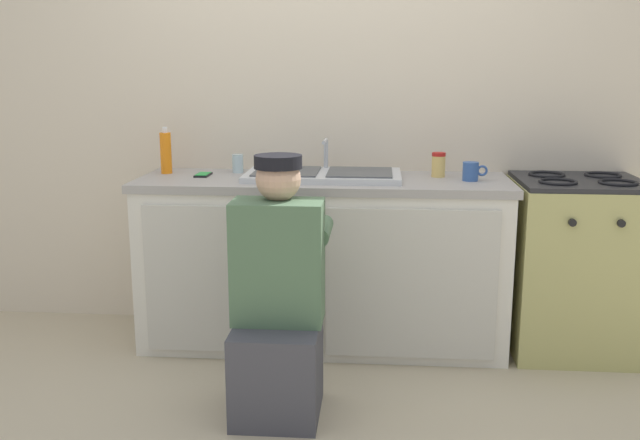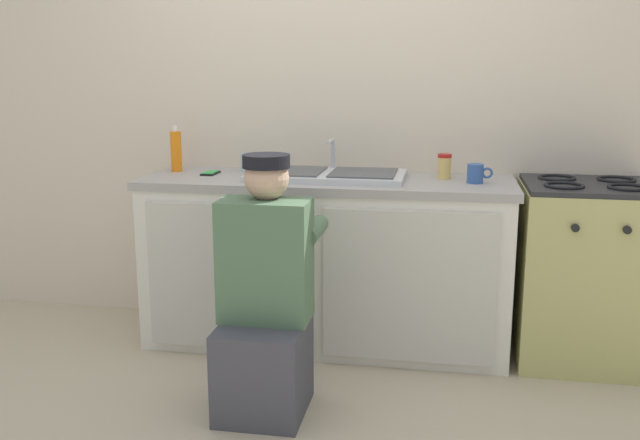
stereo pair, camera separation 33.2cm
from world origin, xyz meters
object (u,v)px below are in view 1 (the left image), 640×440
(cell_phone, at_px, (203,175))
(water_glass, at_px, (238,163))
(coffee_mug, at_px, (471,171))
(stove_range, at_px, (574,265))
(sink_double_basin, at_px, (323,175))
(plumber_person, at_px, (278,309))
(soap_bottle_orange, at_px, (166,152))
(condiment_jar, at_px, (438,165))

(cell_phone, height_order, water_glass, water_glass)
(cell_phone, distance_m, coffee_mug, 1.40)
(stove_range, relative_size, cell_phone, 6.55)
(sink_double_basin, bearing_deg, stove_range, -0.10)
(sink_double_basin, xyz_separation_m, plumber_person, (-0.13, -0.81, -0.45))
(stove_range, distance_m, coffee_mug, 0.73)
(stove_range, xyz_separation_m, soap_bottle_orange, (-2.16, 0.10, 0.55))
(sink_double_basin, distance_m, soap_bottle_orange, 0.87)
(sink_double_basin, distance_m, water_glass, 0.51)
(water_glass, bearing_deg, coffee_mug, -8.38)
(stove_range, bearing_deg, soap_bottle_orange, 177.32)
(sink_double_basin, relative_size, water_glass, 8.00)
(plumber_person, height_order, cell_phone, plumber_person)
(plumber_person, relative_size, cell_phone, 7.89)
(sink_double_basin, relative_size, coffee_mug, 6.35)
(soap_bottle_orange, bearing_deg, cell_phone, -18.02)
(soap_bottle_orange, bearing_deg, stove_range, -2.68)
(plumber_person, height_order, water_glass, plumber_person)
(soap_bottle_orange, bearing_deg, coffee_mug, -4.26)
(coffee_mug, xyz_separation_m, condiment_jar, (-0.16, 0.11, 0.02))
(water_glass, bearing_deg, soap_bottle_orange, -170.78)
(coffee_mug, bearing_deg, plumber_person, -138.11)
(soap_bottle_orange, bearing_deg, water_glass, 9.22)
(soap_bottle_orange, relative_size, cell_phone, 1.79)
(soap_bottle_orange, xyz_separation_m, condiment_jar, (1.46, -0.01, -0.05))
(soap_bottle_orange, height_order, cell_phone, soap_bottle_orange)
(sink_double_basin, xyz_separation_m, stove_range, (1.30, -0.00, -0.46))
(sink_double_basin, xyz_separation_m, water_glass, (-0.48, 0.16, 0.03))
(sink_double_basin, height_order, stove_range, sink_double_basin)
(sink_double_basin, bearing_deg, plumber_person, -98.96)
(sink_double_basin, xyz_separation_m, soap_bottle_orange, (-0.86, 0.10, 0.09))
(sink_double_basin, bearing_deg, soap_bottle_orange, 173.42)
(sink_double_basin, bearing_deg, water_glass, 161.49)
(cell_phone, relative_size, condiment_jar, 1.09)
(soap_bottle_orange, xyz_separation_m, coffee_mug, (1.61, -0.12, -0.07))
(stove_range, xyz_separation_m, water_glass, (-1.78, 0.16, 0.49))
(stove_range, bearing_deg, plumber_person, -150.52)
(stove_range, xyz_separation_m, plumber_person, (-1.43, -0.81, 0.01))
(sink_double_basin, relative_size, cell_phone, 5.71)
(stove_range, bearing_deg, coffee_mug, -178.05)
(coffee_mug, bearing_deg, soap_bottle_orange, 175.74)
(cell_phone, distance_m, condiment_jar, 1.24)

